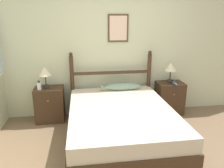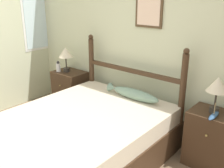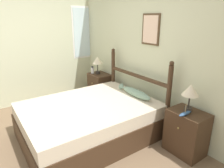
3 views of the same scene
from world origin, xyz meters
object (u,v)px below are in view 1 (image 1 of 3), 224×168
at_px(bed, 120,125).
at_px(fish_pillow, 121,87).
at_px(nightstand_right, 169,98).
at_px(nightstand_left, 50,104).
at_px(table_lamp_right, 171,68).
at_px(bottle, 39,86).
at_px(model_boat, 174,83).
at_px(table_lamp_left, 45,72).

xyz_separation_m(bed, fish_pillow, (0.16, 0.82, 0.35)).
bearing_deg(nightstand_right, nightstand_left, 180.00).
xyz_separation_m(table_lamp_right, bottle, (-2.46, -0.10, -0.22)).
distance_m(nightstand_right, model_boat, 0.37).
distance_m(nightstand_right, table_lamp_left, 2.45).
distance_m(bed, bottle, 1.61).
xyz_separation_m(table_lamp_left, bottle, (-0.11, -0.07, -0.22)).
height_order(bed, bottle, bottle).
height_order(bed, nightstand_right, nightstand_right).
distance_m(table_lamp_right, fish_pillow, 1.04).
bearing_deg(table_lamp_right, bed, -141.34).
height_order(bed, table_lamp_left, table_lamp_left).
height_order(nightstand_left, table_lamp_right, table_lamp_right).
bearing_deg(bottle, table_lamp_left, 34.21).
bearing_deg(model_boat, table_lamp_right, 108.71).
distance_m(nightstand_left, nightstand_right, 2.34).
bearing_deg(bed, nightstand_right, 38.14).
distance_m(nightstand_right, fish_pillow, 1.06).
bearing_deg(table_lamp_left, nightstand_right, 0.61).
relative_size(table_lamp_left, fish_pillow, 0.52).
bearing_deg(bottle, nightstand_left, 34.75).
bearing_deg(fish_pillow, nightstand_right, 5.66).
bearing_deg(nightstand_right, table_lamp_left, -179.39).
bearing_deg(nightstand_right, bottle, -177.69).
xyz_separation_m(model_boat, fish_pillow, (-1.03, 0.02, -0.03)).
distance_m(bed, model_boat, 1.48).
xyz_separation_m(nightstand_left, fish_pillow, (1.33, -0.10, 0.31)).
bearing_deg(table_lamp_left, bottle, -145.79).
relative_size(nightstand_left, fish_pillow, 0.85).
bearing_deg(nightstand_right, model_boat, -80.58).
distance_m(nightstand_left, table_lamp_right, 2.40).
distance_m(nightstand_left, fish_pillow, 1.37).
relative_size(nightstand_right, table_lamp_left, 1.63).
bearing_deg(table_lamp_right, fish_pillow, -174.21).
bearing_deg(model_boat, bottle, 179.51).
bearing_deg(table_lamp_right, bottle, -177.67).
distance_m(bed, nightstand_right, 1.49).
bearing_deg(table_lamp_left, nightstand_left, 36.42).
relative_size(nightstand_right, bottle, 3.74).
relative_size(model_boat, fish_pillow, 0.32).
height_order(bottle, model_boat, bottle).
height_order(table_lamp_left, table_lamp_right, same).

